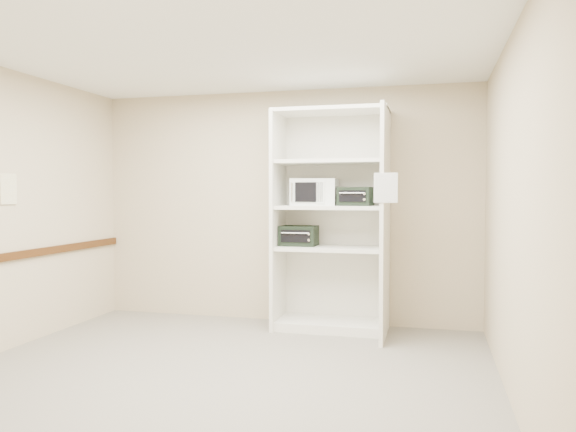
% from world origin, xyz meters
% --- Properties ---
extents(floor, '(4.50, 4.00, 0.01)m').
position_xyz_m(floor, '(0.00, 0.00, 0.00)').
color(floor, slate).
rests_on(floor, ground).
extents(ceiling, '(4.50, 4.00, 0.01)m').
position_xyz_m(ceiling, '(0.00, 0.00, 2.70)').
color(ceiling, white).
extents(wall_back, '(4.50, 0.02, 2.70)m').
position_xyz_m(wall_back, '(0.00, 2.00, 1.35)').
color(wall_back, tan).
rests_on(wall_back, ground).
extents(wall_front, '(4.50, 0.02, 2.70)m').
position_xyz_m(wall_front, '(0.00, -2.00, 1.35)').
color(wall_front, tan).
rests_on(wall_front, ground).
extents(wall_right, '(0.02, 4.00, 2.70)m').
position_xyz_m(wall_right, '(2.25, 0.00, 1.35)').
color(wall_right, tan).
rests_on(wall_right, ground).
extents(shelving_unit, '(1.24, 0.92, 2.42)m').
position_xyz_m(shelving_unit, '(0.67, 1.70, 1.13)').
color(shelving_unit, silver).
rests_on(shelving_unit, floor).
extents(microwave, '(0.51, 0.40, 0.30)m').
position_xyz_m(microwave, '(0.42, 1.76, 1.52)').
color(microwave, white).
rests_on(microwave, shelving_unit).
extents(toaster_oven_upper, '(0.38, 0.31, 0.20)m').
position_xyz_m(toaster_oven_upper, '(0.89, 1.69, 1.47)').
color(toaster_oven_upper, black).
rests_on(toaster_oven_upper, shelving_unit).
extents(toaster_oven_lower, '(0.40, 0.31, 0.22)m').
position_xyz_m(toaster_oven_lower, '(0.25, 1.72, 1.03)').
color(toaster_oven_lower, black).
rests_on(toaster_oven_lower, shelving_unit).
extents(paper_sign, '(0.22, 0.02, 0.28)m').
position_xyz_m(paper_sign, '(1.26, 1.07, 1.56)').
color(paper_sign, white).
rests_on(paper_sign, shelving_unit).
extents(wall_poster, '(0.01, 0.21, 0.30)m').
position_xyz_m(wall_poster, '(-2.24, 0.16, 1.55)').
color(wall_poster, white).
rests_on(wall_poster, wall_left).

